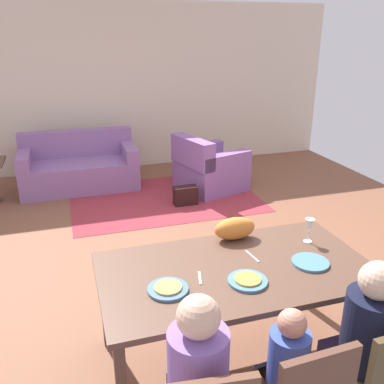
% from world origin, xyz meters
% --- Properties ---
extents(ground_plane, '(7.15, 6.02, 0.02)m').
position_xyz_m(ground_plane, '(0.00, 0.41, -0.01)').
color(ground_plane, brown).
extents(back_wall, '(7.15, 0.10, 2.70)m').
position_xyz_m(back_wall, '(0.00, 3.47, 1.35)').
color(back_wall, beige).
rests_on(back_wall, ground_plane).
extents(dining_table, '(1.81, 0.98, 0.76)m').
position_xyz_m(dining_table, '(-0.11, -1.44, 0.69)').
color(dining_table, brown).
rests_on(dining_table, ground_plane).
extents(plate_near_man, '(0.25, 0.25, 0.02)m').
position_xyz_m(plate_near_man, '(-0.60, -1.56, 0.77)').
color(plate_near_man, teal).
rests_on(plate_near_man, dining_table).
extents(pizza_near_man, '(0.17, 0.17, 0.01)m').
position_xyz_m(pizza_near_man, '(-0.60, -1.56, 0.78)').
color(pizza_near_man, gold).
rests_on(pizza_near_man, plate_near_man).
extents(plate_near_child, '(0.25, 0.25, 0.02)m').
position_xyz_m(plate_near_child, '(-0.11, -1.62, 0.77)').
color(plate_near_child, teal).
rests_on(plate_near_child, dining_table).
extents(pizza_near_child, '(0.17, 0.17, 0.01)m').
position_xyz_m(pizza_near_child, '(-0.11, -1.62, 0.78)').
color(pizza_near_child, gold).
rests_on(pizza_near_child, plate_near_child).
extents(plate_near_woman, '(0.25, 0.25, 0.02)m').
position_xyz_m(plate_near_woman, '(0.39, -1.54, 0.77)').
color(plate_near_woman, teal).
rests_on(plate_near_woman, dining_table).
extents(wine_glass, '(0.07, 0.07, 0.19)m').
position_xyz_m(wine_glass, '(0.54, -1.26, 0.89)').
color(wine_glass, silver).
rests_on(wine_glass, dining_table).
extents(fork, '(0.05, 0.15, 0.01)m').
position_xyz_m(fork, '(-0.38, -1.49, 0.76)').
color(fork, silver).
rests_on(fork, dining_table).
extents(knife, '(0.03, 0.17, 0.01)m').
position_xyz_m(knife, '(0.06, -1.34, 0.76)').
color(knife, silver).
rests_on(knife, dining_table).
extents(person_child, '(0.22, 0.29, 0.92)m').
position_xyz_m(person_child, '(-0.11, -2.12, 0.43)').
color(person_child, '#303848').
rests_on(person_child, ground_plane).
extents(dining_chair_woman, '(0.43, 0.43, 0.87)m').
position_xyz_m(dining_chair_woman, '(0.39, -2.29, 0.49)').
color(dining_chair_woman, brown).
rests_on(dining_chair_woman, ground_plane).
extents(person_woman, '(0.30, 0.40, 1.11)m').
position_xyz_m(person_woman, '(0.39, -2.12, 0.51)').
color(person_woman, '#322B53').
rests_on(person_woman, ground_plane).
extents(cat, '(0.32, 0.17, 0.17)m').
position_xyz_m(cat, '(0.04, -1.05, 0.84)').
color(cat, orange).
rests_on(cat, dining_table).
extents(area_rug, '(2.60, 1.80, 0.01)m').
position_xyz_m(area_rug, '(0.16, 1.74, 0.00)').
color(area_rug, maroon).
rests_on(area_rug, ground_plane).
extents(couch, '(1.69, 0.86, 0.82)m').
position_xyz_m(couch, '(-0.95, 2.60, 0.30)').
color(couch, '#8A619A').
rests_on(couch, ground_plane).
extents(armchair, '(1.07, 1.06, 0.82)m').
position_xyz_m(armchair, '(0.88, 1.93, 0.32)').
color(armchair, '#875C9F').
rests_on(armchair, ground_plane).
extents(handbag, '(0.32, 0.16, 0.26)m').
position_xyz_m(handbag, '(0.39, 1.44, 0.13)').
color(handbag, black).
rests_on(handbag, ground_plane).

